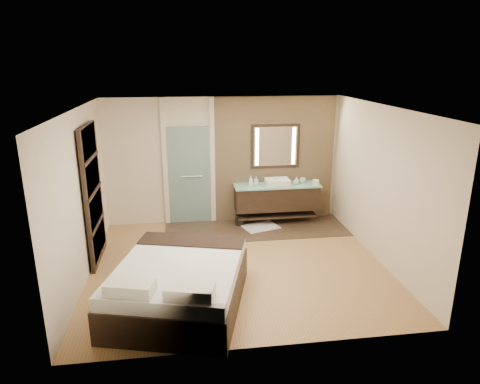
{
  "coord_description": "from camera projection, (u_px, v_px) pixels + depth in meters",
  "views": [
    {
      "loc": [
        -0.89,
        -6.68,
        3.4
      ],
      "look_at": [
        0.12,
        0.6,
        1.14
      ],
      "focal_mm": 32.0,
      "sensor_mm": 36.0,
      "label": 1
    }
  ],
  "objects": [
    {
      "name": "tissue_box",
      "position": [
        316.0,
        182.0,
        9.13
      ],
      "size": [
        0.14,
        0.14,
        0.1
      ],
      "primitive_type": "cube",
      "rotation": [
        0.0,
        0.0,
        -0.18
      ],
      "color": "white",
      "rests_on": "vanity"
    },
    {
      "name": "frosted_door",
      "position": [
        189.0,
        172.0,
        9.09
      ],
      "size": [
        1.1,
        0.12,
        2.7
      ],
      "color": "#A4CFCD",
      "rests_on": "floor"
    },
    {
      "name": "stone_wall",
      "position": [
        274.0,
        159.0,
        9.28
      ],
      "size": [
        2.6,
        0.08,
        2.7
      ],
      "primitive_type": "cube",
      "color": "tan",
      "rests_on": "floor"
    },
    {
      "name": "tile_strip",
      "position": [
        256.0,
        229.0,
        9.03
      ],
      "size": [
        3.8,
        1.3,
        0.01
      ],
      "primitive_type": "cube",
      "color": "#33221B",
      "rests_on": "floor"
    },
    {
      "name": "bed",
      "position": [
        179.0,
        284.0,
        6.11
      ],
      "size": [
        2.21,
        2.51,
        0.82
      ],
      "rotation": [
        0.0,
        0.0,
        -0.26
      ],
      "color": "black",
      "rests_on": "floor"
    },
    {
      "name": "soap_bottle_b",
      "position": [
        256.0,
        181.0,
        9.11
      ],
      "size": [
        0.1,
        0.1,
        0.17
      ],
      "primitive_type": "imported",
      "rotation": [
        0.0,
        0.0,
        -0.29
      ],
      "color": "#B2B2B2",
      "rests_on": "vanity"
    },
    {
      "name": "floor",
      "position": [
        238.0,
        265.0,
        7.44
      ],
      "size": [
        5.0,
        5.0,
        0.0
      ],
      "primitive_type": "plane",
      "color": "olive",
      "rests_on": "ground"
    },
    {
      "name": "soap_bottle_a",
      "position": [
        251.0,
        181.0,
        9.02
      ],
      "size": [
        0.11,
        0.11,
        0.21
      ],
      "primitive_type": "imported",
      "rotation": [
        0.0,
        0.0,
        -0.42
      ],
      "color": "white",
      "rests_on": "vanity"
    },
    {
      "name": "waste_bin",
      "position": [
        240.0,
        220.0,
        9.19
      ],
      "size": [
        0.19,
        0.19,
        0.23
      ],
      "primitive_type": "cylinder",
      "rotation": [
        0.0,
        0.0,
        -0.01
      ],
      "color": "black",
      "rests_on": "floor"
    },
    {
      "name": "soap_bottle_c",
      "position": [
        296.0,
        181.0,
        9.15
      ],
      "size": [
        0.13,
        0.13,
        0.15
      ],
      "primitive_type": "imported",
      "rotation": [
        0.0,
        0.0,
        -0.13
      ],
      "color": "#ACD9CF",
      "rests_on": "vanity"
    },
    {
      "name": "cup",
      "position": [
        303.0,
        180.0,
        9.27
      ],
      "size": [
        0.17,
        0.17,
        0.1
      ],
      "primitive_type": "imported",
      "rotation": [
        0.0,
        0.0,
        0.43
      ],
      "color": "silver",
      "rests_on": "vanity"
    },
    {
      "name": "vanity",
      "position": [
        277.0,
        197.0,
        9.23
      ],
      "size": [
        1.85,
        0.55,
        0.88
      ],
      "color": "black",
      "rests_on": "stone_wall"
    },
    {
      "name": "shoji_partition",
      "position": [
        93.0,
        194.0,
        7.33
      ],
      "size": [
        0.06,
        1.2,
        2.4
      ],
      "color": "black",
      "rests_on": "floor"
    },
    {
      "name": "mirror_unit",
      "position": [
        275.0,
        146.0,
        9.14
      ],
      "size": [
        1.06,
        0.04,
        0.96
      ],
      "color": "black",
      "rests_on": "stone_wall"
    },
    {
      "name": "bath_mat",
      "position": [
        261.0,
        227.0,
        9.09
      ],
      "size": [
        0.84,
        0.7,
        0.02
      ],
      "primitive_type": "cube",
      "rotation": [
        0.0,
        0.0,
        0.32
      ],
      "color": "silver",
      "rests_on": "floor"
    }
  ]
}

